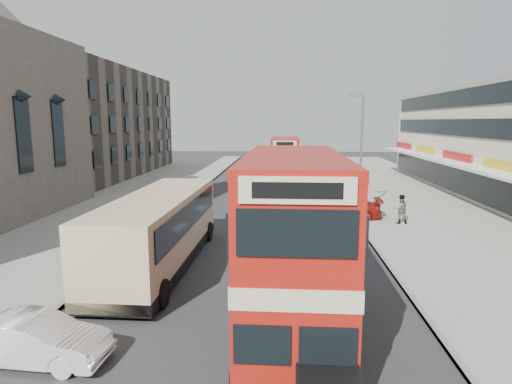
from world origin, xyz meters
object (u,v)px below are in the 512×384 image
at_px(bus_second, 285,164).
at_px(pedestrian_near, 401,209).
at_px(car_left_front, 35,340).
at_px(street_lamp, 360,145).
at_px(car_right_b, 330,194).
at_px(coach, 159,228).
at_px(bus_main, 293,247).
at_px(car_right_a, 341,208).
at_px(cyclist, 324,202).

xyz_separation_m(bus_second, pedestrian_near, (6.98, -12.47, -1.42)).
bearing_deg(car_left_front, street_lamp, -27.61).
bearing_deg(car_left_front, bus_second, -9.05).
xyz_separation_m(car_left_front, car_right_b, (10.25, 23.79, -0.02)).
bearing_deg(coach, bus_main, -45.69).
bearing_deg(car_right_a, coach, -41.24).
height_order(car_left_front, car_right_b, car_left_front).
distance_m(coach, car_left_front, 7.96).
relative_size(car_left_front, car_right_a, 0.78).
xyz_separation_m(street_lamp, car_right_b, (-1.30, 5.13, -4.16)).
xyz_separation_m(car_right_a, cyclist, (-0.96, 1.92, 0.06)).
height_order(street_lamp, cyclist, street_lamp).
bearing_deg(street_lamp, pedestrian_near, -51.75).
bearing_deg(pedestrian_near, car_left_front, 51.86).
bearing_deg(cyclist, car_right_b, 70.84).
bearing_deg(car_right_a, pedestrian_near, 68.04).
relative_size(car_right_a, cyclist, 2.23).
relative_size(pedestrian_near, cyclist, 0.80).
height_order(bus_main, car_right_a, bus_main).
bearing_deg(bus_second, street_lamp, 117.23).
distance_m(bus_main, pedestrian_near, 15.85).
height_order(street_lamp, coach, street_lamp).
height_order(car_right_a, cyclist, cyclist).
bearing_deg(pedestrian_near, car_right_b, -64.06).
bearing_deg(car_right_b, bus_main, -8.28).
distance_m(car_right_a, car_right_b, 6.30).
xyz_separation_m(street_lamp, bus_second, (-4.88, 9.80, -2.31)).
bearing_deg(street_lamp, coach, -133.90).
bearing_deg(street_lamp, car_left_front, -121.76).
relative_size(bus_main, pedestrian_near, 5.30).
xyz_separation_m(bus_second, car_left_front, (-6.67, -28.45, -1.83)).
height_order(coach, car_right_a, coach).
relative_size(bus_second, cyclist, 3.82).
bearing_deg(car_right_a, car_right_b, -177.34).
bearing_deg(car_right_b, coach, -29.09).
height_order(coach, pedestrian_near, coach).
height_order(car_right_b, cyclist, cyclist).
distance_m(bus_main, car_right_a, 16.20).
bearing_deg(bus_main, car_right_a, -102.15).
relative_size(car_right_a, pedestrian_near, 2.78).
xyz_separation_m(coach, car_right_a, (9.18, 9.69, -1.01)).
relative_size(street_lamp, cyclist, 3.62).
xyz_separation_m(car_right_b, pedestrian_near, (3.41, -7.80, 0.43)).
relative_size(coach, car_left_front, 2.86).
bearing_deg(coach, car_right_a, 47.43).
distance_m(street_lamp, pedestrian_near, 5.05).
relative_size(car_right_a, car_right_b, 1.11).
distance_m(street_lamp, coach, 15.36).
distance_m(street_lamp, car_right_a, 4.40).
relative_size(car_left_front, cyclist, 1.74).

